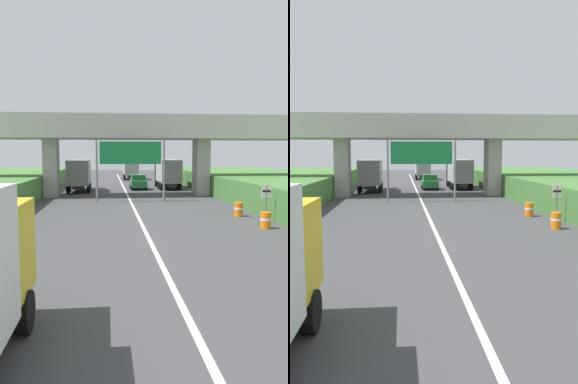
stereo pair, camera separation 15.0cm
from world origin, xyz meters
TOP-DOWN VIEW (x-y plane):
  - lane_centre_stripe at (0.00, 29.12)m, footprint 0.20×98.24m
  - overpass_bridge at (0.00, 36.40)m, footprint 40.00×4.80m
  - overhead_highway_sign at (0.00, 31.67)m, footprint 5.88×0.18m
  - speed_limit_sign at (7.40, 21.32)m, footprint 0.60×0.08m
  - truck_white at (-5.03, 41.67)m, footprint 2.44×7.30m
  - truck_black at (5.15, 44.03)m, footprint 2.44×7.30m
  - truck_red at (1.80, 61.37)m, footprint 2.44×7.30m
  - car_green at (1.59, 43.30)m, footprint 1.86×4.10m
  - construction_barrel_3 at (6.55, 19.41)m, footprint 0.57×0.57m
  - construction_barrel_4 at (6.52, 23.51)m, footprint 0.57×0.57m

SIDE VIEW (x-z plane):
  - lane_centre_stripe at x=0.00m, z-range 0.00..0.01m
  - construction_barrel_3 at x=6.55m, z-range 0.01..0.91m
  - construction_barrel_4 at x=6.52m, z-range 0.01..0.91m
  - car_green at x=1.59m, z-range 0.00..1.72m
  - speed_limit_sign at x=7.40m, z-range 0.36..2.59m
  - truck_white at x=-5.03m, z-range 0.21..3.65m
  - truck_black at x=5.15m, z-range 0.21..3.65m
  - truck_red at x=1.80m, z-range 0.21..3.65m
  - overhead_highway_sign at x=0.00m, z-range 1.23..6.44m
  - overpass_bridge at x=0.00m, z-range 1.95..9.67m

